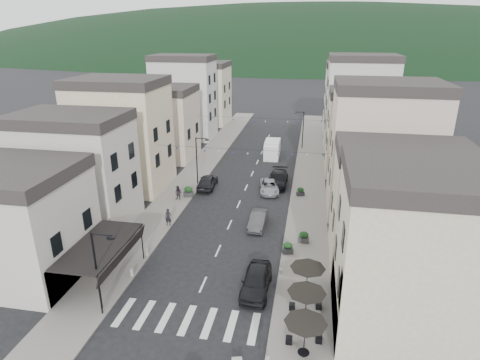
{
  "coord_description": "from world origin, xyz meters",
  "views": [
    {
      "loc": [
        7.29,
        -18.61,
        18.21
      ],
      "look_at": [
        0.44,
        19.36,
        3.5
      ],
      "focal_mm": 30.0,
      "sensor_mm": 36.0,
      "label": 1
    }
  ],
  "objects_px": {
    "parked_car_c": "(269,186)",
    "pedestrian_a": "(168,217)",
    "parked_car_a": "(256,281)",
    "parked_car_b": "(258,220)",
    "parked_car_d": "(278,179)",
    "parked_car_e": "(207,181)",
    "pedestrian_b": "(178,193)",
    "delivery_van": "(272,149)"
  },
  "relations": [
    {
      "from": "parked_car_d",
      "to": "pedestrian_a",
      "type": "height_order",
      "value": "pedestrian_a"
    },
    {
      "from": "parked_car_a",
      "to": "parked_car_d",
      "type": "bearing_deg",
      "value": 91.67
    },
    {
      "from": "pedestrian_a",
      "to": "parked_car_c",
      "type": "bearing_deg",
      "value": 47.46
    },
    {
      "from": "parked_car_c",
      "to": "parked_car_a",
      "type": "bearing_deg",
      "value": -94.2
    },
    {
      "from": "parked_car_a",
      "to": "parked_car_b",
      "type": "distance_m",
      "value": 10.27
    },
    {
      "from": "parked_car_c",
      "to": "delivery_van",
      "type": "relative_size",
      "value": 0.87
    },
    {
      "from": "parked_car_b",
      "to": "pedestrian_b",
      "type": "height_order",
      "value": "pedestrian_b"
    },
    {
      "from": "pedestrian_a",
      "to": "pedestrian_b",
      "type": "relative_size",
      "value": 1.04
    },
    {
      "from": "parked_car_b",
      "to": "parked_car_d",
      "type": "distance_m",
      "value": 11.28
    },
    {
      "from": "parked_car_c",
      "to": "parked_car_e",
      "type": "relative_size",
      "value": 0.99
    },
    {
      "from": "parked_car_e",
      "to": "parked_car_b",
      "type": "bearing_deg",
      "value": 127.41
    },
    {
      "from": "parked_car_d",
      "to": "parked_car_e",
      "type": "relative_size",
      "value": 1.16
    },
    {
      "from": "delivery_van",
      "to": "pedestrian_a",
      "type": "relative_size",
      "value": 3.17
    },
    {
      "from": "delivery_van",
      "to": "pedestrian_a",
      "type": "height_order",
      "value": "delivery_van"
    },
    {
      "from": "parked_car_a",
      "to": "pedestrian_b",
      "type": "relative_size",
      "value": 2.97
    },
    {
      "from": "parked_car_a",
      "to": "parked_car_d",
      "type": "height_order",
      "value": "parked_car_a"
    },
    {
      "from": "parked_car_c",
      "to": "pedestrian_a",
      "type": "xyz_separation_m",
      "value": [
        -8.7,
        -10.56,
        0.32
      ]
    },
    {
      "from": "parked_car_b",
      "to": "pedestrian_a",
      "type": "height_order",
      "value": "pedestrian_a"
    },
    {
      "from": "parked_car_a",
      "to": "parked_car_d",
      "type": "distance_m",
      "value": 21.44
    },
    {
      "from": "delivery_van",
      "to": "pedestrian_b",
      "type": "bearing_deg",
      "value": -116.67
    },
    {
      "from": "parked_car_c",
      "to": "parked_car_e",
      "type": "distance_m",
      "value": 7.5
    },
    {
      "from": "parked_car_b",
      "to": "pedestrian_a",
      "type": "distance_m",
      "value": 8.74
    },
    {
      "from": "parked_car_a",
      "to": "parked_car_c",
      "type": "xyz_separation_m",
      "value": [
        -1.17,
        19.2,
        -0.18
      ]
    },
    {
      "from": "parked_car_c",
      "to": "pedestrian_a",
      "type": "height_order",
      "value": "pedestrian_a"
    },
    {
      "from": "parked_car_b",
      "to": "pedestrian_b",
      "type": "relative_size",
      "value": 2.55
    },
    {
      "from": "parked_car_e",
      "to": "pedestrian_b",
      "type": "distance_m",
      "value": 4.9
    },
    {
      "from": "parked_car_a",
      "to": "pedestrian_a",
      "type": "height_order",
      "value": "pedestrian_a"
    },
    {
      "from": "parked_car_d",
      "to": "pedestrian_b",
      "type": "xyz_separation_m",
      "value": [
        -10.52,
        -6.73,
        0.14
      ]
    },
    {
      "from": "parked_car_c",
      "to": "pedestrian_b",
      "type": "height_order",
      "value": "pedestrian_b"
    },
    {
      "from": "parked_car_a",
      "to": "delivery_van",
      "type": "distance_m",
      "value": 33.05
    },
    {
      "from": "parked_car_a",
      "to": "pedestrian_a",
      "type": "bearing_deg",
      "value": 139.54
    },
    {
      "from": "parked_car_d",
      "to": "pedestrian_b",
      "type": "height_order",
      "value": "pedestrian_b"
    },
    {
      "from": "parked_car_e",
      "to": "pedestrian_a",
      "type": "xyz_separation_m",
      "value": [
        -1.2,
        -10.45,
        0.17
      ]
    },
    {
      "from": "parked_car_e",
      "to": "delivery_van",
      "type": "bearing_deg",
      "value": -117.1
    },
    {
      "from": "delivery_van",
      "to": "pedestrian_a",
      "type": "xyz_separation_m",
      "value": [
        -7.6,
        -24.33,
        -0.29
      ]
    },
    {
      "from": "parked_car_a",
      "to": "parked_car_e",
      "type": "bearing_deg",
      "value": 115.16
    },
    {
      "from": "parked_car_e",
      "to": "pedestrian_b",
      "type": "bearing_deg",
      "value": 60.96
    },
    {
      "from": "parked_car_b",
      "to": "parked_car_d",
      "type": "relative_size",
      "value": 0.76
    },
    {
      "from": "parked_car_a",
      "to": "delivery_van",
      "type": "bearing_deg",
      "value": 94.67
    },
    {
      "from": "parked_car_e",
      "to": "pedestrian_a",
      "type": "distance_m",
      "value": 10.52
    },
    {
      "from": "parked_car_a",
      "to": "parked_car_d",
      "type": "xyz_separation_m",
      "value": [
        -0.35,
        21.43,
        -0.03
      ]
    },
    {
      "from": "parked_car_d",
      "to": "pedestrian_a",
      "type": "xyz_separation_m",
      "value": [
        -9.52,
        -12.8,
        0.18
      ]
    }
  ]
}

